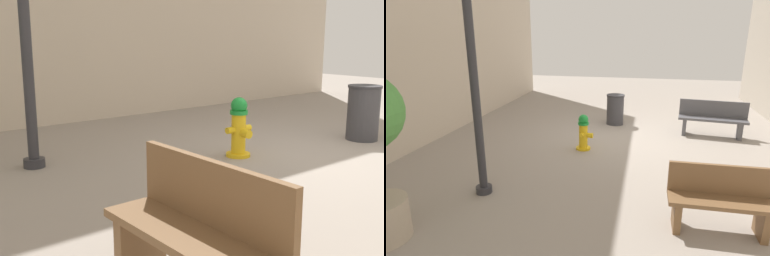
{
  "view_description": "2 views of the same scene",
  "coord_description": "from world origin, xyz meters",
  "views": [
    {
      "loc": [
        -4.0,
        5.72,
        1.75
      ],
      "look_at": [
        0.01,
        2.5,
        0.7
      ],
      "focal_mm": 43.66,
      "sensor_mm": 36.0,
      "label": 1
    },
    {
      "loc": [
        -0.71,
        8.27,
        2.73
      ],
      "look_at": [
        0.44,
        2.84,
        1.06
      ],
      "focal_mm": 30.03,
      "sensor_mm": 36.0,
      "label": 2
    }
  ],
  "objects": [
    {
      "name": "ground_plane",
      "position": [
        0.0,
        0.0,
        0.0
      ],
      "size": [
        23.4,
        23.4,
        0.0
      ],
      "primitive_type": "plane",
      "color": "gray"
    },
    {
      "name": "fire_hydrant",
      "position": [
        0.68,
        1.1,
        0.43
      ],
      "size": [
        0.41,
        0.43,
        0.86
      ],
      "color": "gold",
      "rests_on": "ground_plane"
    },
    {
      "name": "bench_far",
      "position": [
        -1.82,
        3.93,
        0.48
      ],
      "size": [
        1.42,
        0.45,
        0.95
      ],
      "color": "brown",
      "rests_on": "ground_plane"
    },
    {
      "name": "trash_bin",
      "position": [
        0.16,
        -1.27,
        0.46
      ],
      "size": [
        0.54,
        0.54,
        0.91
      ],
      "color": "#38383D",
      "rests_on": "ground_plane"
    }
  ]
}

